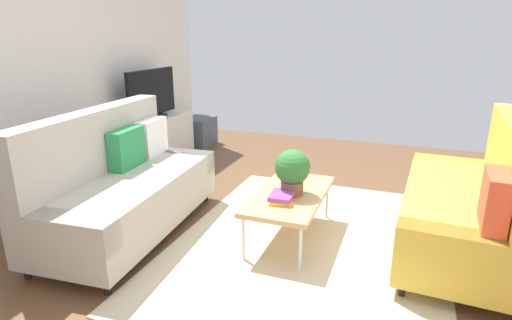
{
  "coord_description": "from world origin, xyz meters",
  "views": [
    {
      "loc": [
        -3.0,
        -0.77,
        1.74
      ],
      "look_at": [
        0.29,
        0.47,
        0.65
      ],
      "focal_mm": 29.07,
      "sensor_mm": 36.0,
      "label": 1
    }
  ],
  "objects_px": {
    "potted_plant": "(292,170)",
    "bottle_0": "(136,115)",
    "couch_green": "(471,202)",
    "tv_console": "(154,141)",
    "storage_trunk": "(199,131)",
    "table_book_0": "(282,200)",
    "tv": "(152,95)",
    "vase_0": "(121,121)",
    "coffee_table": "(290,196)",
    "couch_beige": "(123,185)"
  },
  "relations": [
    {
      "from": "couch_green",
      "to": "storage_trunk",
      "type": "relative_size",
      "value": 3.74
    },
    {
      "from": "potted_plant",
      "to": "table_book_0",
      "type": "distance_m",
      "value": 0.27
    },
    {
      "from": "couch_beige",
      "to": "potted_plant",
      "type": "relative_size",
      "value": 5.05
    },
    {
      "from": "potted_plant",
      "to": "bottle_0",
      "type": "relative_size",
      "value": 1.72
    },
    {
      "from": "coffee_table",
      "to": "tv",
      "type": "distance_m",
      "value": 2.78
    },
    {
      "from": "couch_beige",
      "to": "storage_trunk",
      "type": "height_order",
      "value": "couch_beige"
    },
    {
      "from": "tv",
      "to": "bottle_0",
      "type": "height_order",
      "value": "tv"
    },
    {
      "from": "coffee_table",
      "to": "potted_plant",
      "type": "distance_m",
      "value": 0.24
    },
    {
      "from": "couch_green",
      "to": "tv_console",
      "type": "height_order",
      "value": "couch_green"
    },
    {
      "from": "tv",
      "to": "potted_plant",
      "type": "xyz_separation_m",
      "value": [
        -1.44,
        -2.33,
        -0.32
      ]
    },
    {
      "from": "couch_green",
      "to": "bottle_0",
      "type": "relative_size",
      "value": 8.6
    },
    {
      "from": "couch_green",
      "to": "storage_trunk",
      "type": "xyz_separation_m",
      "value": [
        2.25,
        3.66,
        -0.22
      ]
    },
    {
      "from": "couch_beige",
      "to": "tv_console",
      "type": "distance_m",
      "value": 2.04
    },
    {
      "from": "tv_console",
      "to": "table_book_0",
      "type": "xyz_separation_m",
      "value": [
        -1.62,
        -2.32,
        0.11
      ]
    },
    {
      "from": "tv",
      "to": "potted_plant",
      "type": "distance_m",
      "value": 2.76
    },
    {
      "from": "couch_green",
      "to": "potted_plant",
      "type": "relative_size",
      "value": 5.0
    },
    {
      "from": "couch_green",
      "to": "bottle_0",
      "type": "bearing_deg",
      "value": 81.67
    },
    {
      "from": "coffee_table",
      "to": "tv",
      "type": "bearing_deg",
      "value": 58.33
    },
    {
      "from": "vase_0",
      "to": "bottle_0",
      "type": "xyz_separation_m",
      "value": [
        0.19,
        -0.09,
        0.05
      ]
    },
    {
      "from": "potted_plant",
      "to": "bottle_0",
      "type": "xyz_separation_m",
      "value": [
        1.04,
        2.31,
        0.12
      ]
    },
    {
      "from": "tv",
      "to": "vase_0",
      "type": "bearing_deg",
      "value": 173.12
    },
    {
      "from": "potted_plant",
      "to": "tv",
      "type": "bearing_deg",
      "value": 58.35
    },
    {
      "from": "couch_green",
      "to": "bottle_0",
      "type": "height_order",
      "value": "couch_green"
    },
    {
      "from": "coffee_table",
      "to": "tv",
      "type": "height_order",
      "value": "tv"
    },
    {
      "from": "storage_trunk",
      "to": "table_book_0",
      "type": "height_order",
      "value": "table_book_0"
    },
    {
      "from": "vase_0",
      "to": "bottle_0",
      "type": "relative_size",
      "value": 0.56
    },
    {
      "from": "bottle_0",
      "to": "vase_0",
      "type": "bearing_deg",
      "value": 154.2
    },
    {
      "from": "coffee_table",
      "to": "storage_trunk",
      "type": "bearing_deg",
      "value": 41.49
    },
    {
      "from": "couch_green",
      "to": "tv_console",
      "type": "relative_size",
      "value": 1.39
    },
    {
      "from": "coffee_table",
      "to": "tv_console",
      "type": "bearing_deg",
      "value": 58.55
    },
    {
      "from": "couch_beige",
      "to": "potted_plant",
      "type": "bearing_deg",
      "value": 100.33
    },
    {
      "from": "tv",
      "to": "couch_beige",
      "type": "bearing_deg",
      "value": -153.81
    },
    {
      "from": "potted_plant",
      "to": "couch_beige",
      "type": "bearing_deg",
      "value": 104.75
    },
    {
      "from": "potted_plant",
      "to": "bottle_0",
      "type": "distance_m",
      "value": 2.54
    },
    {
      "from": "storage_trunk",
      "to": "bottle_0",
      "type": "bearing_deg",
      "value": 177.7
    },
    {
      "from": "tv_console",
      "to": "tv",
      "type": "xyz_separation_m",
      "value": [
        -0.0,
        -0.02,
        0.63
      ]
    },
    {
      "from": "vase_0",
      "to": "tv_console",
      "type": "bearing_deg",
      "value": -4.93
    },
    {
      "from": "coffee_table",
      "to": "bottle_0",
      "type": "relative_size",
      "value": 4.87
    },
    {
      "from": "tv",
      "to": "vase_0",
      "type": "height_order",
      "value": "tv"
    },
    {
      "from": "couch_beige",
      "to": "tv",
      "type": "height_order",
      "value": "tv"
    },
    {
      "from": "storage_trunk",
      "to": "table_book_0",
      "type": "relative_size",
      "value": 2.17
    },
    {
      "from": "couch_green",
      "to": "tv_console",
      "type": "bearing_deg",
      "value": 76.15
    },
    {
      "from": "couch_green",
      "to": "table_book_0",
      "type": "distance_m",
      "value": 1.51
    },
    {
      "from": "potted_plant",
      "to": "table_book_0",
      "type": "xyz_separation_m",
      "value": [
        -0.18,
        0.03,
        -0.2
      ]
    },
    {
      "from": "couch_beige",
      "to": "coffee_table",
      "type": "distance_m",
      "value": 1.48
    },
    {
      "from": "couch_beige",
      "to": "storage_trunk",
      "type": "relative_size",
      "value": 3.77
    },
    {
      "from": "tv_console",
      "to": "vase_0",
      "type": "bearing_deg",
      "value": 175.07
    },
    {
      "from": "couch_green",
      "to": "coffee_table",
      "type": "height_order",
      "value": "couch_green"
    },
    {
      "from": "tv_console",
      "to": "table_book_0",
      "type": "relative_size",
      "value": 5.83
    },
    {
      "from": "coffee_table",
      "to": "table_book_0",
      "type": "distance_m",
      "value": 0.2
    }
  ]
}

